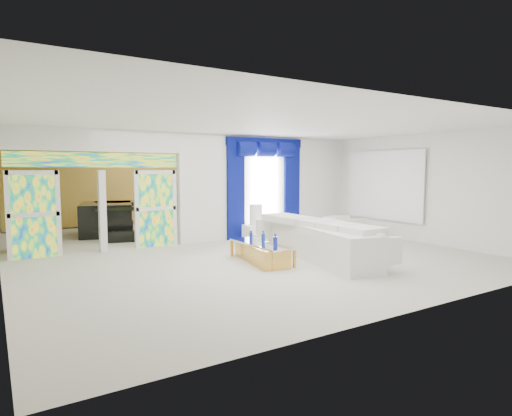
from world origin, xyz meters
TOP-DOWN VIEW (x-y plane):
  - floor at (0.00, 0.00)m, footprint 12.00×12.00m
  - dividing_wall at (2.15, 1.00)m, footprint 5.70×0.18m
  - dividing_header at (-2.85, 1.00)m, footprint 4.30×0.18m
  - stained_panel_left at (-4.28, 1.00)m, footprint 0.95×0.04m
  - stained_panel_right at (-1.42, 1.00)m, footprint 0.95×0.04m
  - stained_transom at (-2.85, 1.00)m, footprint 4.00×0.05m
  - window_pane at (1.90, 0.90)m, footprint 1.00×0.02m
  - blue_drape_left at (0.90, 0.87)m, footprint 0.55×0.10m
  - blue_drape_right at (2.90, 0.87)m, footprint 0.55×0.10m
  - blue_pelmet at (1.90, 0.87)m, footprint 2.60×0.12m
  - wall_mirror at (4.94, -1.00)m, footprint 0.04×2.70m
  - gold_curtains at (0.00, 5.90)m, footprint 9.70×0.12m
  - white_sofa at (1.24, -2.37)m, footprint 1.59×4.04m
  - coffee_table at (-0.11, -2.07)m, footprint 0.94×1.88m
  - console_table at (1.66, 0.51)m, footprint 1.33×0.48m
  - table_lamp at (1.36, 0.51)m, footprint 0.36×0.36m
  - armchair at (3.51, -0.84)m, footprint 1.07×1.16m
  - grand_piano at (-2.06, 3.82)m, footprint 1.92×2.26m
  - piano_bench at (-2.06, 2.22)m, footprint 0.93×0.54m
  - tv_console at (-4.39, 2.15)m, footprint 0.64×0.59m
  - chandelier at (-2.30, 3.40)m, footprint 0.60×0.60m
  - decanters at (-0.09, -2.11)m, footprint 0.18×1.19m

SIDE VIEW (x-z plane):
  - floor at x=0.00m, z-range 0.00..0.00m
  - piano_bench at x=-2.06m, z-range 0.00..0.29m
  - coffee_table at x=-0.11m, z-range 0.00..0.40m
  - console_table at x=1.66m, z-range 0.00..0.44m
  - armchair at x=3.51m, z-range 0.00..0.65m
  - white_sofa at x=1.24m, z-range 0.00..0.75m
  - tv_console at x=-4.39m, z-range 0.00..0.88m
  - grand_piano at x=-2.06m, z-range 0.00..0.98m
  - decanters at x=-0.09m, z-range 0.38..0.62m
  - table_lamp at x=1.36m, z-range 0.44..1.02m
  - stained_panel_left at x=-4.28m, z-range 0.00..2.00m
  - stained_panel_right at x=-1.42m, z-range 0.00..2.00m
  - blue_drape_left at x=0.90m, z-range 0.00..2.80m
  - blue_drape_right at x=2.90m, z-range 0.00..2.80m
  - window_pane at x=1.90m, z-range 0.30..2.60m
  - dividing_wall at x=2.15m, z-range 0.00..3.00m
  - gold_curtains at x=0.00m, z-range 0.05..2.95m
  - wall_mirror at x=4.94m, z-range 0.60..2.50m
  - stained_transom at x=-2.85m, z-range 2.08..2.42m
  - chandelier at x=-2.30m, z-range 2.35..2.95m
  - dividing_header at x=-2.85m, z-range 2.45..3.00m
  - blue_pelmet at x=1.90m, z-range 2.69..2.94m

